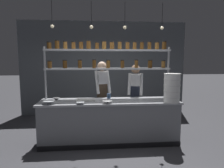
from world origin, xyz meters
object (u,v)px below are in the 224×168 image
prep_bowl_near_right (107,102)px  serving_cup_front (109,96)px  chef_center (135,93)px  prep_bowl_near_left (80,103)px  container_stack (172,88)px  prep_bowl_center_front (49,102)px  spice_shelf_unit (108,60)px  cutting_board (86,100)px  chef_left (102,91)px  prep_bowl_center_back (56,99)px

prep_bowl_near_right → serving_cup_front: size_ratio=1.88×
chef_center → prep_bowl_near_left: (-1.29, -0.91, -0.02)m
container_stack → prep_bowl_center_front: size_ratio=2.40×
spice_shelf_unit → cutting_board: size_ratio=7.15×
chef_center → serving_cup_front: bearing=-139.1°
chef_center → prep_bowl_center_front: size_ratio=6.76×
cutting_board → prep_bowl_center_front: (-0.71, -0.29, 0.02)m
cutting_board → prep_bowl_near_left: size_ratio=2.49×
prep_bowl_near_right → chef_center: bearing=49.0°
chef_left → prep_bowl_near_right: (0.07, -0.91, -0.07)m
prep_bowl_center_back → spice_shelf_unit: bearing=8.5°
prep_bowl_near_left → prep_bowl_center_front: 0.62m
chef_left → cutting_board: (-0.37, -0.60, -0.09)m
chef_center → prep_bowl_center_back: 1.89m
prep_bowl_near_left → container_stack: bearing=1.3°
prep_bowl_center_back → container_stack: bearing=-10.1°
chef_left → prep_bowl_center_front: bearing=-156.7°
container_stack → prep_bowl_center_back: bearing=169.9°
spice_shelf_unit → prep_bowl_center_front: size_ratio=11.54×
spice_shelf_unit → serving_cup_front: 0.83m
prep_bowl_center_front → prep_bowl_center_back: prep_bowl_center_front is taller
container_stack → serving_cup_front: bearing=156.9°
prep_bowl_center_front → spice_shelf_unit: bearing=25.2°
prep_bowl_near_left → prep_bowl_near_right: (0.53, 0.04, 0.00)m
chef_center → container_stack: 1.07m
prep_bowl_center_front → prep_bowl_near_right: bearing=-1.5°
chef_left → container_stack: chef_left is taller
spice_shelf_unit → prep_bowl_near_left: bearing=-132.6°
chef_center → prep_bowl_center_front: bearing=-141.1°
spice_shelf_unit → container_stack: bearing=-25.1°
container_stack → prep_bowl_center_back: 2.47m
serving_cup_front → chef_center: bearing=25.7°
spice_shelf_unit → prep_bowl_center_back: 1.44m
chef_left → container_stack: bearing=-49.0°
spice_shelf_unit → prep_bowl_near_right: 1.04m
chef_left → container_stack: size_ratio=2.95×
spice_shelf_unit → prep_bowl_center_back: size_ratio=16.98×
prep_bowl_center_front → serving_cup_front: size_ratio=2.37×
prep_bowl_near_left → prep_bowl_center_front: (-0.62, 0.07, 0.01)m
chef_center → serving_cup_front: 0.76m
chef_left → prep_bowl_center_back: size_ratio=10.40×
chef_center → prep_bowl_near_left: 1.58m
spice_shelf_unit → container_stack: spice_shelf_unit is taller
chef_left → cutting_board: size_ratio=4.38×
spice_shelf_unit → prep_bowl_center_back: spice_shelf_unit is taller
container_stack → chef_left: bearing=146.9°
spice_shelf_unit → chef_center: 1.12m
spice_shelf_unit → prep_bowl_center_front: 1.58m
cutting_board → prep_bowl_center_back: bearing=170.2°
spice_shelf_unit → prep_bowl_near_left: size_ratio=17.79×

